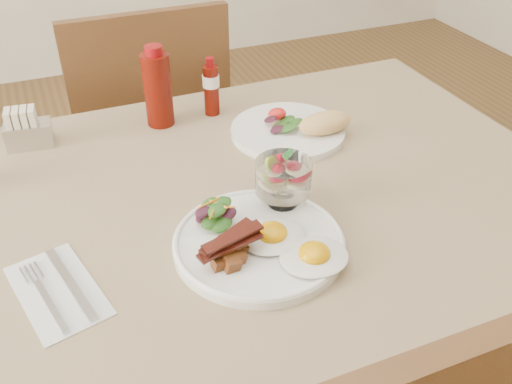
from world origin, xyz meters
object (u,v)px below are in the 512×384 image
object	(u,v)px
table	(225,234)
chair_far	(150,138)
main_plate	(259,243)
hot_sauce_bottle	(211,87)
ketchup_bottle	(158,88)
second_plate	(297,128)
fruit_cup	(283,177)
sugar_caddy	(27,131)

from	to	relation	value
table	chair_far	size ratio (longest dim) A/B	1.43
main_plate	hot_sauce_bottle	world-z (taller)	hot_sauce_bottle
ketchup_bottle	hot_sauce_bottle	bearing A→B (deg)	0.56
main_plate	second_plate	size ratio (longest dim) A/B	1.11
table	ketchup_bottle	size ratio (longest dim) A/B	7.40
table	fruit_cup	bearing A→B (deg)	-42.41
fruit_cup	second_plate	world-z (taller)	fruit_cup
chair_far	sugar_caddy	distance (m)	0.53
chair_far	second_plate	bearing A→B (deg)	-66.09
main_plate	fruit_cup	size ratio (longest dim) A/B	2.82
second_plate	main_plate	bearing A→B (deg)	-125.06
hot_sauce_bottle	sugar_caddy	bearing A→B (deg)	178.94
ketchup_bottle	sugar_caddy	size ratio (longest dim) A/B	1.83
fruit_cup	ketchup_bottle	size ratio (longest dim) A/B	0.55
ketchup_bottle	sugar_caddy	world-z (taller)	ketchup_bottle
sugar_caddy	chair_far	bearing A→B (deg)	53.54
second_plate	hot_sauce_bottle	distance (m)	0.22
table	chair_far	world-z (taller)	chair_far
chair_far	sugar_caddy	size ratio (longest dim) A/B	9.45
main_plate	hot_sauce_bottle	bearing A→B (deg)	80.19
main_plate	hot_sauce_bottle	size ratio (longest dim) A/B	2.08
chair_far	ketchup_bottle	xyz separation A→B (m)	(-0.03, -0.34, 0.31)
fruit_cup	main_plate	bearing A→B (deg)	-135.14
chair_far	second_plate	xyz separation A→B (m)	(0.22, -0.51, 0.24)
chair_far	sugar_caddy	world-z (taller)	chair_far
main_plate	hot_sauce_bottle	xyz separation A→B (m)	(0.08, 0.48, 0.06)
ketchup_bottle	hot_sauce_bottle	size ratio (longest dim) A/B	1.33
hot_sauce_bottle	sugar_caddy	size ratio (longest dim) A/B	1.37
main_plate	ketchup_bottle	size ratio (longest dim) A/B	1.56
table	ketchup_bottle	bearing A→B (deg)	95.88
fruit_cup	ketchup_bottle	bearing A→B (deg)	106.34
main_plate	second_plate	world-z (taller)	second_plate
table	hot_sauce_bottle	distance (m)	0.37
ketchup_bottle	hot_sauce_bottle	xyz separation A→B (m)	(0.12, 0.00, -0.02)
sugar_caddy	second_plate	bearing A→B (deg)	-11.12
fruit_cup	second_plate	distance (m)	0.28
chair_far	fruit_cup	world-z (taller)	chair_far
table	chair_far	distance (m)	0.68
table	main_plate	world-z (taller)	main_plate
main_plate	second_plate	bearing A→B (deg)	54.94
chair_far	main_plate	xyz separation A→B (m)	(0.01, -0.82, 0.24)
table	main_plate	size ratio (longest dim) A/B	4.75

